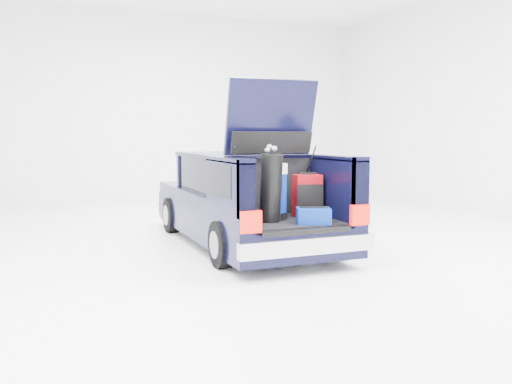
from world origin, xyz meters
name	(u,v)px	position (x,y,z in m)	size (l,w,h in m)	color
ground	(244,244)	(0.00, 0.00, 0.00)	(14.00, 14.00, 0.00)	white
car	(242,201)	(0.00, 0.11, 0.67)	(1.87, 4.65, 2.47)	black
red_suitcase	(308,196)	(0.45, -1.30, 0.89)	(0.40, 0.28, 0.61)	#77030A
black_golf_bag	(271,188)	(-0.23, -1.58, 1.05)	(0.29, 0.36, 1.00)	black
blue_golf_bag	(278,191)	(-0.05, -1.40, 0.98)	(0.29, 0.29, 0.85)	black
blue_duffel	(314,216)	(0.22, -1.90, 0.70)	(0.49, 0.40, 0.22)	navy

